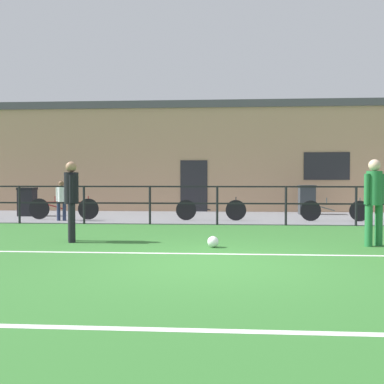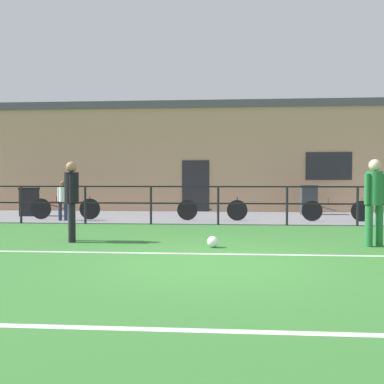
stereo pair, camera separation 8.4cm
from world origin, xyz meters
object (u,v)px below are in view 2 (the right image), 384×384
Objects in this scene: player_goalkeeper at (72,196)px; bicycle_parked_0 at (65,208)px; trash_bin_0 at (29,202)px; trash_bin_1 at (309,200)px; soccer_ball_match at (213,242)px; bicycle_parked_3 at (212,210)px; bicycle_parked_2 at (337,210)px; player_winger at (374,197)px; spectator_child at (63,198)px.

player_goalkeeper is 5.33m from bicycle_parked_0.
trash_bin_1 reaches higher than trash_bin_0.
trash_bin_0 is (-6.81, 6.72, 0.42)m from soccer_ball_match.
trash_bin_1 reaches higher than bicycle_parked_0.
player_goalkeeper is at bearing 169.19° from soccer_ball_match.
trash_bin_1 is (8.37, 2.64, 0.19)m from bicycle_parked_0.
bicycle_parked_0 is 2.16m from trash_bin_0.
soccer_ball_match is at bearing -87.98° from bicycle_parked_3.
bicycle_parked_2 is at bearing 0.00° from bicycle_parked_0.
player_winger reaches higher than trash_bin_0.
player_winger is at bearing -32.12° from trash_bin_0.
player_winger is at bearing -95.37° from bicycle_parked_2.
trash_bin_0 is at bearing 135.40° from soccer_ball_match.
bicycle_parked_3 is at bearing -143.23° from trash_bin_1.
trash_bin_0 is 10.25m from trash_bin_1.
bicycle_parked_0 is (-8.29, 5.10, -0.62)m from player_winger.
player_winger is at bearing -31.60° from bicycle_parked_0.
player_goalkeeper is at bearing -120.39° from bicycle_parked_3.
soccer_ball_match is 0.10× the size of bicycle_parked_2.
player_winger is (6.32, -0.19, 0.01)m from player_goalkeeper.
trash_bin_0 is (-10.54, 1.22, 0.18)m from bicycle_parked_2.
trash_bin_0 is (-10.06, 6.32, -0.46)m from player_winger.
trash_bin_0 is (-3.74, 6.13, -0.45)m from player_goalkeeper.
trash_bin_1 is at bearing 67.71° from soccer_ball_match.
player_winger is 1.72× the size of trash_bin_0.
player_goalkeeper is at bearing -58.62° from trash_bin_0.
player_goalkeeper is at bearing -144.16° from bicycle_parked_2.
trash_bin_1 is (6.41, 7.55, -0.42)m from player_goalkeeper.
bicycle_parked_0 is 8.78m from trash_bin_1.
bicycle_parked_0 is (-0.09, 0.43, -0.37)m from spectator_child.
player_goalkeeper is 1.37× the size of spectator_child.
player_goalkeeper is 5.73m from bicycle_parked_3.
bicycle_parked_3 is at bearing 129.10° from player_goalkeeper.
trash_bin_0 is at bearing -172.04° from trash_bin_1.
bicycle_parked_3 is (-0.19, 5.50, 0.25)m from soccer_ball_match.
bicycle_parked_2 is (8.68, 0.43, -0.38)m from spectator_child.
player_winger is at bearing -55.97° from bicycle_parked_3.
player_winger is 6.18m from bicycle_parked_3.
bicycle_parked_0 is 4.85m from bicycle_parked_3.
player_winger reaches higher than trash_bin_1.
bicycle_parked_2 is 3.92m from bicycle_parked_3.
bicycle_parked_0 is at bearing -162.52° from trash_bin_1.
soccer_ball_match is 9.58m from trash_bin_0.
bicycle_parked_0 reaches higher than bicycle_parked_2.
spectator_child is (-1.88, 4.49, -0.24)m from player_goalkeeper.
trash_bin_1 is at bearing 98.46° from bicycle_parked_2.
bicycle_parked_3 is (-3.92, 0.00, 0.00)m from bicycle_parked_2.
bicycle_parked_2 is at bearing 105.33° from player_goalkeeper.
player_winger is 1.61× the size of trash_bin_1.
player_goalkeeper is at bearing 112.20° from spectator_child.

